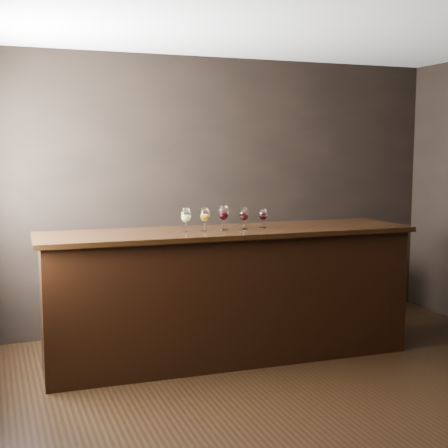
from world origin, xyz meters
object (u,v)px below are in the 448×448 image
object	(u,v)px
glass_amber	(205,215)
glass_red_a	(223,213)
glass_white	(186,216)
glass_red_b	(244,215)
bar_counter	(229,297)
glass_red_c	(263,215)
back_bar_shelf	(223,288)

from	to	relation	value
glass_amber	glass_red_a	distance (m)	0.17
glass_white	glass_red_b	bearing A→B (deg)	1.25
bar_counter	glass_white	size ratio (longest dim) A/B	15.67
glass_red_b	glass_amber	bearing A→B (deg)	177.81
glass_red_b	glass_red_c	size ratio (longest dim) A/B	1.09
glass_red_c	back_bar_shelf	bearing A→B (deg)	92.82
back_bar_shelf	glass_red_a	size ratio (longest dim) A/B	10.98
glass_red_b	back_bar_shelf	bearing A→B (deg)	80.88
bar_counter	glass_amber	bearing A→B (deg)	-176.20
bar_counter	glass_white	xyz separation A→B (m)	(-0.40, -0.03, 0.74)
glass_amber	glass_red_b	bearing A→B (deg)	-2.19
glass_red_c	glass_red_b	bearing A→B (deg)	-175.58
bar_counter	glass_amber	xyz separation A→B (m)	(-0.22, -0.01, 0.74)
bar_counter	glass_red_a	xyz separation A→B (m)	(-0.05, -0.01, 0.75)
back_bar_shelf	glass_red_b	distance (m)	1.26
glass_amber	glass_red_c	xyz separation A→B (m)	(0.55, 0.00, -0.02)
glass_red_c	glass_red_a	bearing A→B (deg)	-179.14
glass_red_b	glass_red_c	world-z (taller)	glass_red_b
bar_counter	glass_red_c	xyz separation A→B (m)	(0.33, -0.00, 0.72)
back_bar_shelf	glass_red_c	xyz separation A→B (m)	(0.04, -0.89, 0.85)
glass_amber	glass_red_a	bearing A→B (deg)	-1.60
bar_counter	glass_amber	size ratio (longest dim) A/B	15.96
bar_counter	back_bar_shelf	world-z (taller)	bar_counter
glass_white	glass_red_c	world-z (taller)	glass_white
glass_white	glass_amber	xyz separation A→B (m)	(0.18, 0.03, -0.00)
glass_white	back_bar_shelf	bearing A→B (deg)	53.43
back_bar_shelf	glass_red_a	bearing A→B (deg)	-110.43
bar_counter	glass_red_a	world-z (taller)	glass_red_a
glass_white	glass_red_c	bearing A→B (deg)	2.08
bar_counter	glass_white	distance (m)	0.84
glass_red_a	glass_red_c	size ratio (longest dim) A/B	1.25
glass_white	glass_red_a	size ratio (longest dim) A/B	0.95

